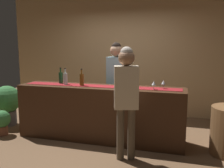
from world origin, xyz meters
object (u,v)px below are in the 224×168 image
at_px(wine_bottle_clear, 65,78).
at_px(potted_plant_small, 2,121).
at_px(wine_bottle_green, 61,78).
at_px(potted_plant_tall, 7,102).
at_px(customer_sipping, 126,92).
at_px(wine_glass_near_customer, 154,83).
at_px(wine_glass_mid_counter, 163,82).
at_px(wine_bottle_amber, 82,79).
at_px(bartender, 116,76).

xyz_separation_m(wine_bottle_clear, potted_plant_small, (-1.17, -0.32, -0.80)).
distance_m(wine_bottle_green, potted_plant_tall, 1.46).
bearing_deg(potted_plant_tall, customer_sipping, -17.25).
relative_size(wine_bottle_green, wine_bottle_clear, 1.00).
height_order(wine_glass_near_customer, customer_sipping, customer_sipping).
bearing_deg(wine_glass_mid_counter, potted_plant_small, -172.62).
bearing_deg(potted_plant_tall, wine_bottle_green, -5.05).
relative_size(wine_glass_near_customer, potted_plant_small, 0.31).
bearing_deg(customer_sipping, wine_bottle_green, 135.57).
distance_m(wine_bottle_amber, wine_bottle_clear, 0.33).
distance_m(wine_glass_mid_counter, customer_sipping, 0.84).
height_order(wine_bottle_green, wine_bottle_clear, same).
bearing_deg(wine_glass_near_customer, wine_bottle_green, 173.98).
relative_size(wine_bottle_amber, bartender, 0.18).
distance_m(wine_bottle_clear, potted_plant_tall, 1.60).
relative_size(wine_bottle_clear, wine_glass_mid_counter, 2.10).
bearing_deg(wine_bottle_green, customer_sipping, -27.45).
bearing_deg(wine_bottle_amber, wine_glass_mid_counter, 3.44).
bearing_deg(potted_plant_tall, bartender, 9.27).
bearing_deg(wine_bottle_clear, wine_bottle_green, 146.20).
distance_m(wine_bottle_green, wine_glass_near_customer, 1.75).
relative_size(wine_bottle_amber, wine_bottle_green, 1.00).
bearing_deg(customer_sipping, wine_glass_mid_counter, 39.15).
height_order(wine_glass_near_customer, potted_plant_small, wine_glass_near_customer).
height_order(wine_bottle_amber, wine_bottle_green, same).
bearing_deg(potted_plant_small, wine_bottle_green, 22.24).
bearing_deg(potted_plant_small, wine_bottle_clear, 15.41).
distance_m(wine_bottle_amber, potted_plant_small, 1.73).
height_order(wine_bottle_amber, customer_sipping, customer_sipping).
distance_m(wine_glass_near_customer, customer_sipping, 0.64).
height_order(wine_glass_near_customer, wine_glass_mid_counter, same).
height_order(bartender, potted_plant_small, bartender).
relative_size(wine_bottle_green, customer_sipping, 0.18).
height_order(wine_bottle_green, wine_glass_mid_counter, wine_bottle_green).
distance_m(wine_glass_near_customer, potted_plant_tall, 3.14).
distance_m(wine_glass_near_customer, potted_plant_small, 2.89).
height_order(wine_bottle_green, bartender, bartender).
relative_size(wine_bottle_amber, wine_glass_near_customer, 2.10).
xyz_separation_m(wine_bottle_clear, bartender, (0.79, 0.59, -0.00)).
bearing_deg(bartender, customer_sipping, 120.14).
bearing_deg(potted_plant_tall, wine_glass_mid_counter, -2.86).
bearing_deg(wine_bottle_green, bartender, 27.52).
bearing_deg(wine_bottle_clear, wine_glass_near_customer, -3.12).
bearing_deg(wine_bottle_green, potted_plant_small, -157.76).
distance_m(wine_bottle_clear, potted_plant_small, 1.46).
bearing_deg(wine_bottle_amber, customer_sipping, -32.86).
bearing_deg(wine_bottle_amber, wine_glass_near_customer, -2.53).
bearing_deg(potted_plant_tall, wine_bottle_clear, -8.26).
bearing_deg(wine_glass_near_customer, potted_plant_small, -175.12).
bearing_deg(wine_bottle_green, wine_bottle_amber, -15.05).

